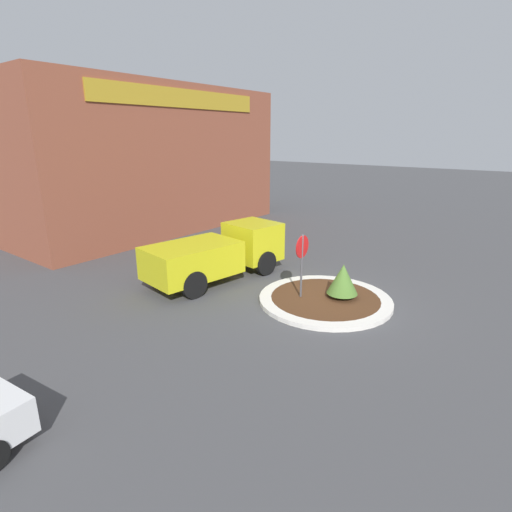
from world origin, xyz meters
The scene contains 6 objects.
ground_plane centered at (0.00, 0.00, 0.00)m, with size 120.00×120.00×0.00m, color #474749.
traffic_island centered at (0.00, 0.00, 0.07)m, with size 4.34×4.34×0.15m.
stop_sign centered at (-0.42, 0.68, 1.56)m, with size 0.74×0.07×2.25m.
island_shrub centered at (0.34, -0.43, 0.79)m, with size 1.00×1.00×1.13m.
utility_truck centered at (-0.50, 4.27, 1.04)m, with size 5.70×2.80×1.92m.
storefront_building centered at (3.73, 13.30, 3.92)m, with size 15.20×6.07×7.83m.
Camera 1 is at (-11.06, -5.56, 5.28)m, focal length 28.00 mm.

